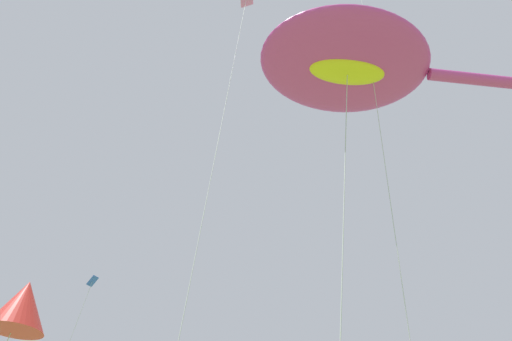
# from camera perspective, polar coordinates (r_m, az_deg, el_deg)

# --- Properties ---
(big_show_kite) EXTENTS (10.46, 9.19, 16.68)m
(big_show_kite) POSITION_cam_1_polar(r_m,az_deg,el_deg) (18.71, 9.37, 10.21)
(big_show_kite) COLOR #CC3899
(big_show_kite) RESTS_ON ground
(small_kite_stunt_black) EXTENTS (1.75, 5.56, 7.79)m
(small_kite_stunt_black) POSITION_cam_1_polar(r_m,az_deg,el_deg) (12.61, -21.74, -12.12)
(small_kite_stunt_black) COLOR red
(small_kite_stunt_black) RESTS_ON ground
(small_kite_delta_white) EXTENTS (4.69, 2.52, 23.13)m
(small_kite_delta_white) POSITION_cam_1_polar(r_m,az_deg,el_deg) (22.33, -1.41, 14.08)
(small_kite_delta_white) COLOR pink
(small_kite_delta_white) RESTS_ON ground
(small_kite_box_yellow) EXTENTS (2.07, 1.36, 16.47)m
(small_kite_box_yellow) POSITION_cam_1_polar(r_m,az_deg,el_deg) (27.82, -16.99, -13.92)
(small_kite_box_yellow) COLOR blue
(small_kite_box_yellow) RESTS_ON ground
(small_kite_diamond_red) EXTENTS (2.63, 0.69, 22.46)m
(small_kite_diamond_red) POSITION_cam_1_polar(r_m,az_deg,el_deg) (22.79, 10.30, 15.43)
(small_kite_diamond_red) COLOR black
(small_kite_diamond_red) RESTS_ON ground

